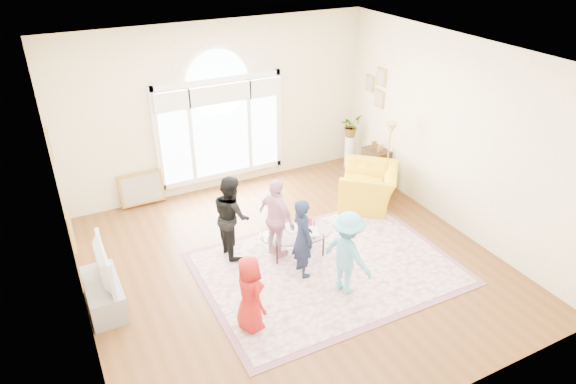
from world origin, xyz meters
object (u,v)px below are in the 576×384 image
area_rug (328,268)px  coffee_table (296,232)px  television (99,265)px  tv_console (104,294)px  armchair (369,187)px

area_rug → coffee_table: (-0.24, 0.59, 0.39)m
area_rug → television: (-3.17, 0.66, 0.69)m
area_rug → television: size_ratio=3.67×
area_rug → coffee_table: coffee_table is taller
tv_console → armchair: (4.87, 0.72, 0.16)m
tv_console → coffee_table: bearing=-1.4°
armchair → television: bearing=-41.7°
television → tv_console: bearing=180.0°
television → armchair: bearing=8.5°
armchair → area_rug: bearing=-11.0°
tv_console → television: television is taller
television → coffee_table: television is taller
tv_console → television: size_ratio=1.02×
coffee_table → armchair: 2.09m
area_rug → armchair: 2.22m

